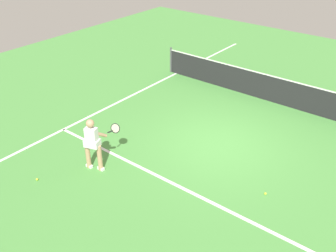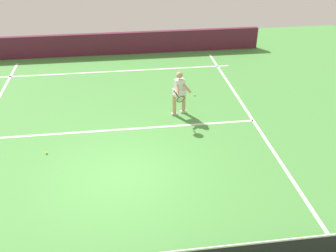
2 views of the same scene
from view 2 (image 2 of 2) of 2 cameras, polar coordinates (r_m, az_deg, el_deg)
name	(u,v)px [view 2 (image 2 of 2)]	position (r m, az deg, el deg)	size (l,w,h in m)	color
ground_plane	(123,174)	(10.66, -6.64, -7.07)	(25.60, 25.60, 0.00)	#4C9342
court_back_wall	(115,44)	(18.99, -7.74, 11.90)	(13.90, 0.24, 1.03)	#561E33
baseline_marking	(117,71)	(17.10, -7.49, 7.97)	(9.90, 0.10, 0.01)	white
service_line_marking	(120,130)	(12.63, -7.01, -0.52)	(8.90, 0.10, 0.01)	white
sideline_left_marking	(280,161)	(11.51, 16.12, -5.02)	(0.10, 17.70, 0.01)	white
tennis_player	(179,92)	(13.07, 1.68, 5.01)	(0.66, 1.09, 1.55)	tan
tennis_ball_near	(46,153)	(11.90, -17.40, -3.79)	(0.07, 0.07, 0.07)	#D1E533
tennis_ball_mid	(194,95)	(14.77, 3.91, 4.56)	(0.07, 0.07, 0.07)	#D1E533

